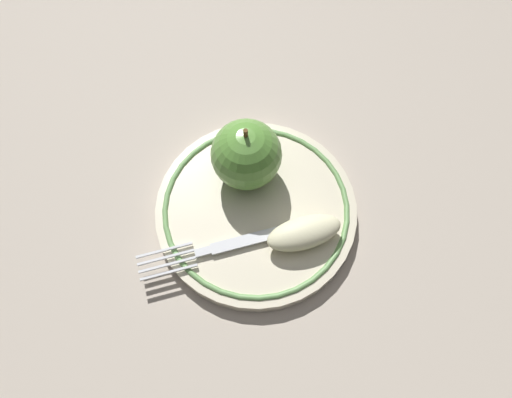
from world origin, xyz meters
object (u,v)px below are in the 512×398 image
at_px(apple_slice_front, 304,233).
at_px(apple_red_whole, 246,155).
at_px(plate, 256,210).
at_px(fork, 223,246).

bearing_deg(apple_slice_front, apple_red_whole, 110.88).
relative_size(plate, apple_red_whole, 2.59).
distance_m(plate, fork, 0.06).
xyz_separation_m(plate, fork, (-0.00, -0.06, 0.01)).
bearing_deg(fork, apple_slice_front, 172.10).
bearing_deg(apple_slice_front, plate, 128.49).
height_order(plate, apple_red_whole, apple_red_whole).
distance_m(apple_red_whole, apple_slice_front, 0.10).
bearing_deg(apple_red_whole, fork, -72.89).
distance_m(apple_slice_front, fork, 0.08).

